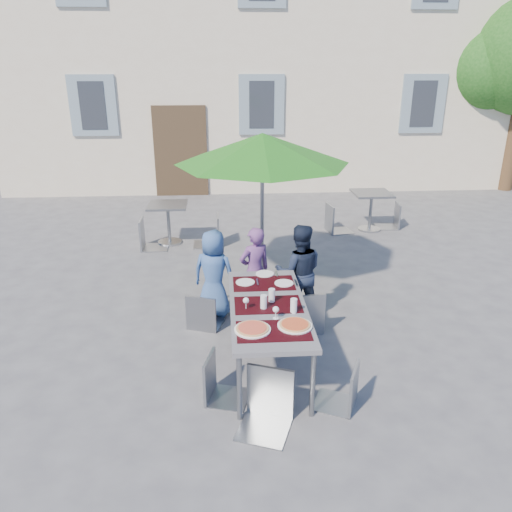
{
  "coord_description": "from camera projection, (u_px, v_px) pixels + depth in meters",
  "views": [
    {
      "loc": [
        -1.0,
        -5.03,
        3.13
      ],
      "look_at": [
        -0.61,
        0.56,
        0.96
      ],
      "focal_mm": 35.0,
      "sensor_mm": 36.0,
      "label": 1
    }
  ],
  "objects": [
    {
      "name": "chair_1",
      "position": [
        272.0,
        285.0,
        6.35
      ],
      "size": [
        0.42,
        0.42,
        0.84
      ],
      "color": "gray",
      "rests_on": "ground"
    },
    {
      "name": "ground",
      "position": [
        311.0,
        348.0,
        5.87
      ],
      "size": [
        90.0,
        90.0,
        0.0
      ],
      "primitive_type": "plane",
      "color": "#49494B",
      "rests_on": "ground"
    },
    {
      "name": "cafe_table_1",
      "position": [
        371.0,
        204.0,
        9.83
      ],
      "size": [
        0.73,
        0.73,
        0.78
      ],
      "color": "#A8ACB0",
      "rests_on": "ground"
    },
    {
      "name": "bg_chair_l_0",
      "position": [
        147.0,
        215.0,
        8.82
      ],
      "size": [
        0.47,
        0.47,
        1.04
      ],
      "color": "#92969D",
      "rests_on": "ground"
    },
    {
      "name": "bg_chair_l_1",
      "position": [
        336.0,
        201.0,
        9.71
      ],
      "size": [
        0.53,
        0.52,
        1.05
      ],
      "color": "gray",
      "rests_on": "ground"
    },
    {
      "name": "bg_chair_r_0",
      "position": [
        212.0,
        212.0,
        9.0
      ],
      "size": [
        0.48,
        0.48,
        1.06
      ],
      "color": "gray",
      "rests_on": "ground"
    },
    {
      "name": "glassware",
      "position": [
        273.0,
        302.0,
        5.15
      ],
      "size": [
        0.55,
        0.44,
        0.15
      ],
      "color": "silver",
      "rests_on": "dining_table"
    },
    {
      "name": "dining_table",
      "position": [
        268.0,
        310.0,
        5.28
      ],
      "size": [
        0.8,
        1.85,
        0.76
      ],
      "color": "#47474C",
      "rests_on": "ground"
    },
    {
      "name": "chair_0",
      "position": [
        203.0,
        291.0,
        6.14
      ],
      "size": [
        0.5,
        0.5,
        0.89
      ],
      "color": "gray",
      "rests_on": "ground"
    },
    {
      "name": "child_0",
      "position": [
        214.0,
        273.0,
        6.47
      ],
      "size": [
        0.66,
        0.54,
        1.17
      ],
      "primitive_type": "imported",
      "rotation": [
        0.0,
        0.0,
        2.79
      ],
      "color": "#355792",
      "rests_on": "ground"
    },
    {
      "name": "pizza_near_right",
      "position": [
        295.0,
        325.0,
        4.82
      ],
      "size": [
        0.34,
        0.34,
        0.03
      ],
      "color": "white",
      "rests_on": "dining_table"
    },
    {
      "name": "pizza_near_left",
      "position": [
        252.0,
        329.0,
        4.75
      ],
      "size": [
        0.35,
        0.35,
        0.03
      ],
      "color": "white",
      "rests_on": "dining_table"
    },
    {
      "name": "building",
      "position": [
        251.0,
        2.0,
        14.83
      ],
      "size": [
        13.6,
        8.2,
        11.1
      ],
      "color": "beige",
      "rests_on": "ground"
    },
    {
      "name": "chair_5",
      "position": [
        267.0,
        368.0,
        4.44
      ],
      "size": [
        0.58,
        0.58,
        1.01
      ],
      "color": "gray",
      "rests_on": "ground"
    },
    {
      "name": "chair_3",
      "position": [
        218.0,
        354.0,
        4.82
      ],
      "size": [
        0.48,
        0.47,
        0.88
      ],
      "color": "#90959B",
      "rests_on": "ground"
    },
    {
      "name": "child_1",
      "position": [
        255.0,
        271.0,
        6.51
      ],
      "size": [
        0.51,
        0.44,
        1.19
      ],
      "primitive_type": "imported",
      "rotation": [
        0.0,
        0.0,
        3.55
      ],
      "color": "#663A78",
      "rests_on": "ground"
    },
    {
      "name": "cafe_table_0",
      "position": [
        168.0,
        217.0,
        9.12
      ],
      "size": [
        0.7,
        0.7,
        0.75
      ],
      "color": "#A8ACB0",
      "rests_on": "ground"
    },
    {
      "name": "place_settings",
      "position": [
        265.0,
        280.0,
        5.85
      ],
      "size": [
        0.7,
        0.51,
        0.01
      ],
      "color": "white",
      "rests_on": "dining_table"
    },
    {
      "name": "child_2",
      "position": [
        299.0,
        272.0,
        6.37
      ],
      "size": [
        0.64,
        0.39,
        1.28
      ],
      "primitive_type": "imported",
      "rotation": [
        0.0,
        0.0,
        3.09
      ],
      "color": "#161E31",
      "rests_on": "ground"
    },
    {
      "name": "patio_umbrella",
      "position": [
        262.0,
        150.0,
        6.75
      ],
      "size": [
        2.41,
        2.41,
        2.26
      ],
      "color": "#A8ACB0",
      "rests_on": "ground"
    },
    {
      "name": "chair_4",
      "position": [
        346.0,
        363.0,
        4.7
      ],
      "size": [
        0.5,
        0.5,
        0.85
      ],
      "color": "#92999D",
      "rests_on": "ground"
    },
    {
      "name": "chair_2",
      "position": [
        305.0,
        287.0,
        6.02
      ],
      "size": [
        0.51,
        0.52,
        1.04
      ],
      "color": "#8F939A",
      "rests_on": "ground"
    },
    {
      "name": "bg_chair_r_1",
      "position": [
        394.0,
        201.0,
        10.0
      ],
      "size": [
        0.47,
        0.46,
        0.96
      ],
      "color": "gray",
      "rests_on": "ground"
    }
  ]
}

